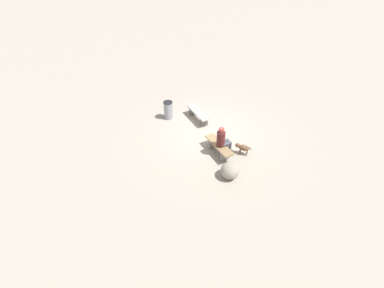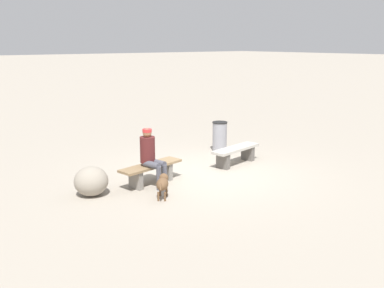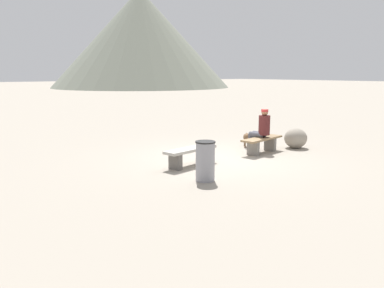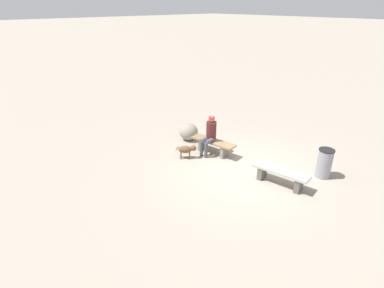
{
  "view_description": "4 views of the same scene",
  "coord_description": "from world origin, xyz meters",
  "px_view_note": "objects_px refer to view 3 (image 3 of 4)",
  "views": [
    {
      "loc": [
        10.03,
        -4.11,
        7.63
      ],
      "look_at": [
        1.28,
        -1.34,
        0.58
      ],
      "focal_mm": 26.78,
      "sensor_mm": 36.0,
      "label": 1
    },
    {
      "loc": [
        6.7,
        7.89,
        3.23
      ],
      "look_at": [
        -0.01,
        -0.63,
        0.66
      ],
      "focal_mm": 40.5,
      "sensor_mm": 36.0,
      "label": 2
    },
    {
      "loc": [
        -7.16,
        -8.06,
        2.39
      ],
      "look_at": [
        -0.98,
        -0.01,
        0.52
      ],
      "focal_mm": 36.18,
      "sensor_mm": 36.0,
      "label": 3
    },
    {
      "loc": [
        -5.19,
        6.68,
        4.78
      ],
      "look_at": [
        1.65,
        0.61,
        0.56
      ],
      "focal_mm": 28.75,
      "sensor_mm": 36.0,
      "label": 4
    }
  ],
  "objects_px": {
    "boulder": "(296,138)",
    "bench_left": "(191,153)",
    "seated_person": "(262,127)",
    "dog": "(247,137)",
    "bench_right": "(262,142)",
    "trash_bin": "(205,161)"
  },
  "relations": [
    {
      "from": "bench_left",
      "to": "trash_bin",
      "type": "xyz_separation_m",
      "value": [
        -0.61,
        -1.34,
        0.13
      ]
    },
    {
      "from": "seated_person",
      "to": "dog",
      "type": "height_order",
      "value": "seated_person"
    },
    {
      "from": "boulder",
      "to": "trash_bin",
      "type": "bearing_deg",
      "value": -165.86
    },
    {
      "from": "bench_right",
      "to": "seated_person",
      "type": "relative_size",
      "value": 1.26
    },
    {
      "from": "boulder",
      "to": "bench_left",
      "type": "bearing_deg",
      "value": 178.03
    },
    {
      "from": "bench_left",
      "to": "seated_person",
      "type": "xyz_separation_m",
      "value": [
        2.78,
        0.09,
        0.44
      ]
    },
    {
      "from": "bench_left",
      "to": "bench_right",
      "type": "relative_size",
      "value": 0.99
    },
    {
      "from": "bench_left",
      "to": "trash_bin",
      "type": "distance_m",
      "value": 1.48
    },
    {
      "from": "dog",
      "to": "trash_bin",
      "type": "relative_size",
      "value": 0.63
    },
    {
      "from": "seated_person",
      "to": "boulder",
      "type": "height_order",
      "value": "seated_person"
    },
    {
      "from": "dog",
      "to": "boulder",
      "type": "relative_size",
      "value": 0.77
    },
    {
      "from": "bench_right",
      "to": "boulder",
      "type": "bearing_deg",
      "value": -14.83
    },
    {
      "from": "bench_left",
      "to": "boulder",
      "type": "height_order",
      "value": "boulder"
    },
    {
      "from": "seated_person",
      "to": "trash_bin",
      "type": "bearing_deg",
      "value": -168.62
    },
    {
      "from": "seated_person",
      "to": "trash_bin",
      "type": "distance_m",
      "value": 3.69
    },
    {
      "from": "bench_right",
      "to": "seated_person",
      "type": "height_order",
      "value": "seated_person"
    },
    {
      "from": "seated_person",
      "to": "dog",
      "type": "xyz_separation_m",
      "value": [
        0.24,
        0.83,
        -0.44
      ]
    },
    {
      "from": "trash_bin",
      "to": "boulder",
      "type": "xyz_separation_m",
      "value": [
        4.75,
        1.2,
        -0.13
      ]
    },
    {
      "from": "dog",
      "to": "trash_bin",
      "type": "height_order",
      "value": "trash_bin"
    },
    {
      "from": "dog",
      "to": "trash_bin",
      "type": "distance_m",
      "value": 4.27
    },
    {
      "from": "dog",
      "to": "boulder",
      "type": "distance_m",
      "value": 1.54
    },
    {
      "from": "seated_person",
      "to": "boulder",
      "type": "distance_m",
      "value": 1.45
    }
  ]
}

